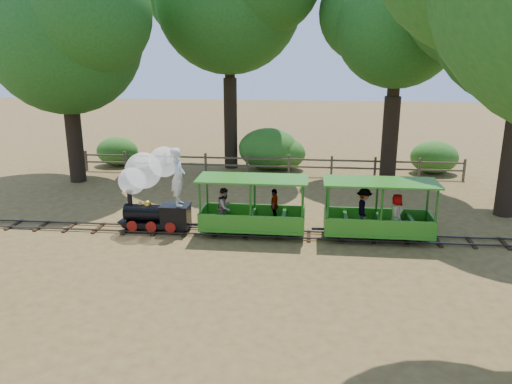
# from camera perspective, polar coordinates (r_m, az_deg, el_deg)

# --- Properties ---
(ground) EXTENTS (90.00, 90.00, 0.00)m
(ground) POSITION_cam_1_polar(r_m,az_deg,el_deg) (16.21, -1.06, -4.88)
(ground) COLOR olive
(ground) RESTS_ON ground
(track) EXTENTS (22.00, 1.00, 0.10)m
(track) POSITION_cam_1_polar(r_m,az_deg,el_deg) (16.19, -1.07, -4.66)
(track) COLOR #3F3D3A
(track) RESTS_ON ground
(locomotive) EXTENTS (2.49, 1.17, 2.87)m
(locomotive) POSITION_cam_1_polar(r_m,az_deg,el_deg) (16.43, -11.78, 1.06)
(locomotive) COLOR black
(locomotive) RESTS_ON ground
(carriage_front) EXTENTS (3.47, 1.42, 1.80)m
(carriage_front) POSITION_cam_1_polar(r_m,az_deg,el_deg) (15.93, -0.74, -2.30)
(carriage_front) COLOR #2D7E1B
(carriage_front) RESTS_ON track
(carriage_rear) EXTENTS (3.47, 1.42, 1.80)m
(carriage_rear) POSITION_cam_1_polar(r_m,az_deg,el_deg) (15.96, 13.64, -2.61)
(carriage_rear) COLOR #2D7E1B
(carriage_rear) RESTS_ON track
(oak_nw) EXTENTS (8.18, 7.20, 9.59)m
(oak_nw) POSITION_cam_1_polar(r_m,az_deg,el_deg) (23.59, -21.13, 17.08)
(oak_nw) COLOR #2D2116
(oak_nw) RESTS_ON ground
(oak_ne) EXTENTS (6.65, 5.85, 9.45)m
(oak_ne) POSITION_cam_1_polar(r_m,az_deg,el_deg) (22.92, 15.91, 18.55)
(oak_ne) COLOR #2D2116
(oak_ne) RESTS_ON ground
(fence) EXTENTS (18.10, 0.10, 1.00)m
(fence) POSITION_cam_1_polar(r_m,az_deg,el_deg) (23.68, 1.36, 3.28)
(fence) COLOR brown
(fence) RESTS_ON ground
(shrub_west) EXTENTS (2.14, 1.65, 1.48)m
(shrub_west) POSITION_cam_1_polar(r_m,az_deg,el_deg) (26.71, -15.57, 4.51)
(shrub_west) COLOR #2D6B1E
(shrub_west) RESTS_ON ground
(shrub_mid_w) EXTENTS (2.97, 2.29, 2.06)m
(shrub_mid_w) POSITION_cam_1_polar(r_m,az_deg,el_deg) (24.87, 1.41, 4.95)
(shrub_mid_w) COLOR #2D6B1E
(shrub_mid_w) RESTS_ON ground
(shrub_mid_e) EXTENTS (2.36, 1.82, 1.63)m
(shrub_mid_e) POSITION_cam_1_polar(r_m,az_deg,el_deg) (24.86, 2.95, 4.44)
(shrub_mid_e) COLOR #2D6B1E
(shrub_mid_e) RESTS_ON ground
(shrub_east) EXTENTS (2.27, 1.75, 1.57)m
(shrub_east) POSITION_cam_1_polar(r_m,az_deg,el_deg) (25.55, 19.70, 3.76)
(shrub_east) COLOR #2D6B1E
(shrub_east) RESTS_ON ground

